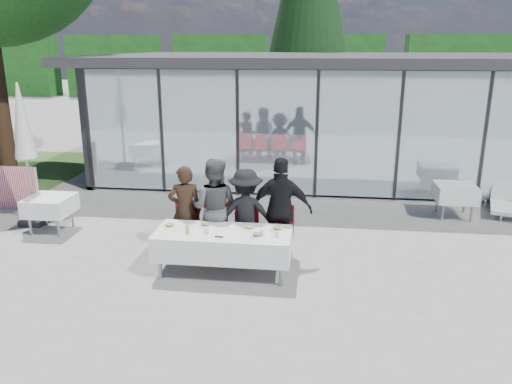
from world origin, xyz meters
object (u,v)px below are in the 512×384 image
(plate_d, at_px, (277,229))
(market_umbrella, at_px, (23,131))
(diner_chair_b, at_px, (215,227))
(diner_b, at_px, (214,208))
(diner_chair_d, at_px, (281,230))
(diner_chair_c, at_px, (246,228))
(diner_c, at_px, (246,214))
(spare_table_left, at_px, (50,206))
(plate_extra, at_px, (257,235))
(folded_eyeglasses, at_px, (219,237))
(diner_d, at_px, (281,209))
(plate_b, at_px, (205,225))
(plate_c, at_px, (249,227))
(spare_table_right, at_px, (455,193))
(diner_a, at_px, (185,211))
(juice_bottle, at_px, (187,229))
(dining_table, at_px, (223,243))
(lounger, at_px, (505,201))
(plate_a, at_px, (170,225))
(diner_chair_a, at_px, (186,226))

(plate_d, height_order, market_umbrella, market_umbrella)
(diner_chair_b, bearing_deg, diner_b, -90.00)
(diner_b, height_order, plate_d, diner_b)
(diner_chair_d, distance_m, market_umbrella, 5.73)
(diner_chair_c, bearing_deg, diner_c, -90.00)
(spare_table_left, bearing_deg, plate_extra, -20.23)
(folded_eyeglasses, distance_m, spare_table_left, 4.28)
(diner_chair_d, bearing_deg, diner_d, -90.00)
(diner_chair_b, distance_m, folded_eyeglasses, 1.07)
(plate_b, height_order, plate_c, same)
(spare_table_right, bearing_deg, diner_a, -152.82)
(diner_chair_d, height_order, spare_table_left, diner_chair_d)
(diner_chair_d, height_order, plate_d, diner_chair_d)
(diner_d, relative_size, juice_bottle, 12.65)
(diner_c, bearing_deg, dining_table, 62.12)
(diner_a, height_order, diner_b, diner_b)
(dining_table, distance_m, diner_a, 1.15)
(diner_chair_d, xyz_separation_m, plate_extra, (-0.32, -0.90, 0.24))
(plate_b, bearing_deg, plate_extra, -21.51)
(diner_chair_c, relative_size, plate_extra, 3.83)
(diner_chair_c, xyz_separation_m, spare_table_right, (4.31, 2.76, 0.02))
(plate_b, xyz_separation_m, market_umbrella, (-4.16, 1.65, 1.24))
(diner_chair_c, relative_size, market_umbrella, 0.33)
(plate_extra, height_order, market_umbrella, market_umbrella)
(dining_table, bearing_deg, plate_c, 23.46)
(plate_extra, distance_m, lounger, 6.73)
(diner_a, distance_m, plate_c, 1.36)
(folded_eyeglasses, distance_m, lounger, 7.27)
(plate_c, bearing_deg, plate_d, 0.02)
(diner_a, xyz_separation_m, spare_table_left, (-3.07, 0.78, -0.28))
(plate_extra, bearing_deg, market_umbrella, 158.41)
(diner_chair_c, distance_m, spare_table_left, 4.25)
(diner_chair_b, relative_size, diner_c, 0.59)
(diner_chair_d, distance_m, plate_b, 1.39)
(plate_extra, bearing_deg, diner_a, 148.26)
(plate_b, xyz_separation_m, lounger, (6.19, 3.80, -0.52))
(plate_a, height_order, market_umbrella, market_umbrella)
(diner_chair_c, height_order, spare_table_right, diner_chair_c)
(dining_table, relative_size, plate_a, 8.87)
(plate_c, distance_m, spare_table_right, 5.34)
(plate_extra, bearing_deg, plate_c, 118.56)
(diner_chair_a, bearing_deg, spare_table_left, 166.16)
(spare_table_right, distance_m, market_umbrella, 9.36)
(plate_a, bearing_deg, diner_chair_b, 44.65)
(diner_c, height_order, folded_eyeglasses, diner_c)
(diner_a, bearing_deg, spare_table_right, -165.89)
(diner_chair_a, xyz_separation_m, plate_c, (1.24, -0.57, 0.24))
(plate_b, relative_size, plate_d, 1.00)
(plate_c, height_order, plate_extra, same)
(diner_d, bearing_deg, plate_b, 25.77)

